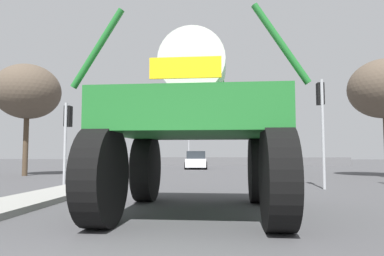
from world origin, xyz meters
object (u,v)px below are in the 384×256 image
at_px(sedan_ahead, 196,160).
at_px(traffic_signal_near_right, 321,109).
at_px(traffic_signal_far_left, 189,139).
at_px(oversize_sprayer, 196,126).
at_px(traffic_signal_near_left, 67,126).
at_px(bare_tree_left, 27,92).

height_order(sedan_ahead, traffic_signal_near_right, traffic_signal_near_right).
height_order(sedan_ahead, traffic_signal_far_left, traffic_signal_far_left).
bearing_deg(traffic_signal_far_left, traffic_signal_near_right, -70.72).
height_order(oversize_sprayer, traffic_signal_near_left, oversize_sprayer).
relative_size(oversize_sprayer, bare_tree_left, 0.81).
xyz_separation_m(sedan_ahead, traffic_signal_near_left, (-4.01, -16.71, 1.71)).
height_order(sedan_ahead, traffic_signal_near_left, traffic_signal_near_left).
bearing_deg(sedan_ahead, bare_tree_left, 135.03).
height_order(oversize_sprayer, bare_tree_left, bare_tree_left).
bearing_deg(traffic_signal_near_right, traffic_signal_near_left, 179.93).
xyz_separation_m(oversize_sprayer, traffic_signal_near_left, (-5.58, 5.68, 0.49)).
bearing_deg(bare_tree_left, traffic_signal_near_right, -22.59).
height_order(sedan_ahead, bare_tree_left, bare_tree_left).
distance_m(oversize_sprayer, traffic_signal_near_right, 7.22).
relative_size(traffic_signal_near_left, bare_tree_left, 0.50).
bearing_deg(sedan_ahead, traffic_signal_near_left, 163.90).
height_order(traffic_signal_near_right, traffic_signal_far_left, traffic_signal_near_right).
bearing_deg(traffic_signal_near_right, traffic_signal_far_left, 109.28).
relative_size(oversize_sprayer, traffic_signal_near_right, 1.31).
xyz_separation_m(traffic_signal_near_left, traffic_signal_far_left, (3.13, 19.42, 0.23)).
bearing_deg(oversize_sprayer, bare_tree_left, 43.25).
xyz_separation_m(traffic_signal_near_left, bare_tree_left, (-5.42, 6.37, 2.58)).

